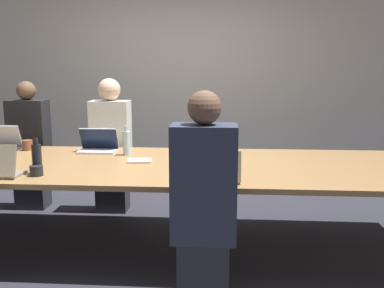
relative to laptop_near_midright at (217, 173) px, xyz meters
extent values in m
plane|color=#2D2D38|center=(-0.55, 0.55, -0.79)|extent=(24.00, 24.00, 0.00)
cube|color=beige|center=(-0.55, 2.60, 0.61)|extent=(12.00, 0.06, 2.80)
cube|color=#9E7547|center=(-0.55, 0.55, -0.09)|extent=(4.77, 1.42, 0.04)
cube|color=gray|center=(0.00, 0.04, -0.06)|extent=(0.32, 0.21, 0.02)
cube|color=gray|center=(0.00, -0.05, 0.06)|extent=(0.32, 0.06, 0.21)
cube|color=black|center=(0.00, -0.04, 0.05)|extent=(0.32, 0.06, 0.20)
cube|color=#2D2D38|center=(-0.08, -0.37, -0.57)|extent=(0.32, 0.24, 0.45)
cube|color=#33384C|center=(-0.08, -0.37, 0.02)|extent=(0.40, 0.24, 0.72)
sphere|color=brown|center=(-0.08, -0.37, 0.49)|extent=(0.21, 0.21, 0.21)
cylinder|color=brown|center=(-0.25, 0.08, -0.02)|extent=(0.08, 0.08, 0.10)
cube|color=silver|center=(-1.14, 0.97, -0.06)|extent=(0.35, 0.22, 0.02)
cube|color=silver|center=(-1.14, 1.04, 0.06)|extent=(0.36, 0.10, 0.20)
cube|color=#0F1933|center=(-1.14, 1.03, 0.05)|extent=(0.35, 0.10, 0.20)
cube|color=#2D2D38|center=(-1.13, 1.44, -0.57)|extent=(0.32, 0.24, 0.45)
cube|color=silver|center=(-1.13, 1.44, 0.02)|extent=(0.40, 0.24, 0.72)
sphere|color=beige|center=(-1.13, 1.44, 0.50)|extent=(0.23, 0.23, 0.23)
cylinder|color=#ADD1E0|center=(-0.84, 0.87, 0.04)|extent=(0.07, 0.07, 0.22)
cylinder|color=#ADD1E0|center=(-0.84, 0.87, 0.18)|extent=(0.03, 0.03, 0.05)
cube|color=#333338|center=(-2.09, 1.01, -0.06)|extent=(0.31, 0.23, 0.02)
cube|color=#333338|center=(-2.09, 1.09, 0.07)|extent=(0.32, 0.10, 0.22)
cube|color=silver|center=(-2.09, 1.08, 0.06)|extent=(0.31, 0.10, 0.22)
cube|color=#2D2D38|center=(-2.03, 1.48, -0.57)|extent=(0.32, 0.24, 0.45)
cube|color=#232328|center=(-2.03, 1.48, 0.02)|extent=(0.40, 0.24, 0.72)
sphere|color=brown|center=(-2.03, 1.48, 0.48)|extent=(0.20, 0.20, 0.20)
cylinder|color=brown|center=(-1.84, 1.04, -0.02)|extent=(0.10, 0.10, 0.10)
cylinder|color=#232328|center=(-1.33, 0.08, -0.03)|extent=(0.10, 0.10, 0.08)
cylinder|color=black|center=(-1.35, 0.13, 0.05)|extent=(0.07, 0.07, 0.22)
cylinder|color=black|center=(-1.35, 0.13, 0.18)|extent=(0.03, 0.03, 0.05)
cube|color=black|center=(-0.28, 0.43, -0.04)|extent=(0.07, 0.16, 0.05)
cube|color=silver|center=(-0.66, 0.59, -0.06)|extent=(0.21, 0.17, 0.02)
camera|label=1|loc=(0.03, -2.89, 0.72)|focal=40.00mm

